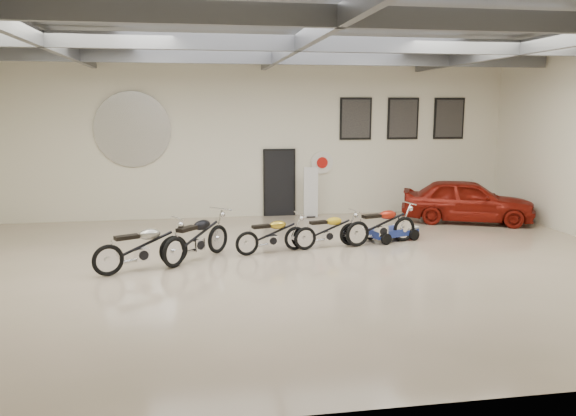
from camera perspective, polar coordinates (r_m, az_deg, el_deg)
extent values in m
cube|color=#BBA48E|center=(12.43, 0.91, -5.97)|extent=(16.00, 12.00, 0.01)
cube|color=slate|center=(12.04, 0.98, 17.55)|extent=(16.00, 12.00, 0.01)
cube|color=white|center=(17.90, -2.52, 7.10)|extent=(16.00, 0.02, 5.00)
cube|color=black|center=(18.05, -0.89, 2.51)|extent=(0.92, 0.08, 2.10)
imported|color=maroon|center=(17.94, 17.74, 0.73)|extent=(2.93, 4.20, 1.33)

